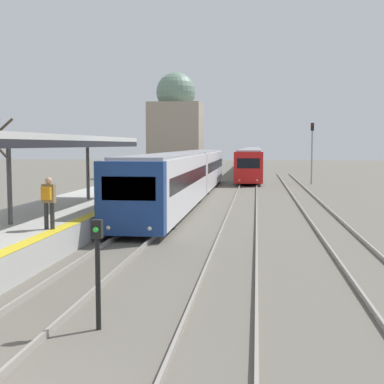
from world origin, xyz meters
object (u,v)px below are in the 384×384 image
Objects in this scene: signal_post_near at (98,263)px; signal_mast_far at (312,146)px; person_on_platform at (48,199)px; train_near at (187,173)px; train_far at (252,158)px.

signal_mast_far reaches higher than signal_post_near.
person_on_platform reaches higher than signal_post_near.
signal_post_near is 40.52m from signal_mast_far.
train_near reaches higher than train_far.
train_far is 11.59× the size of signal_mast_far.
train_far reaches higher than signal_post_near.
person_on_platform is 0.03× the size of train_far.
person_on_platform is 0.05× the size of train_near.
train_near is 5.96× the size of signal_mast_far.
train_far is at bearing 101.31° from signal_mast_far.
person_on_platform is 0.77× the size of signal_post_near.
train_near is 42.63m from train_far.
train_far is 29.80× the size of signal_post_near.
person_on_platform is at bearing 118.98° from signal_post_near.
train_near is at bearing 84.06° from person_on_platform.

